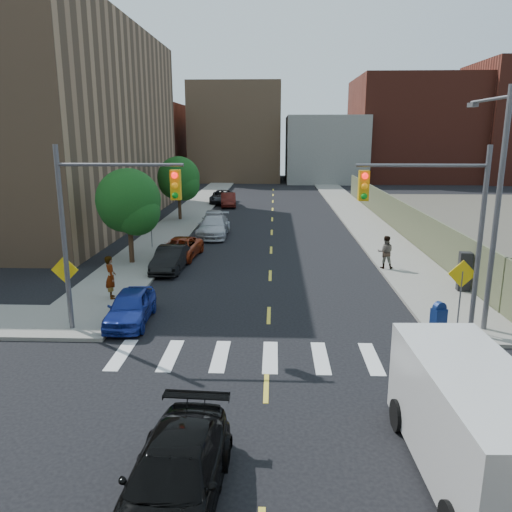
# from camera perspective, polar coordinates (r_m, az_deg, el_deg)

# --- Properties ---
(ground) EXTENTS (160.00, 160.00, 0.00)m
(ground) POSITION_cam_1_polar(r_m,az_deg,el_deg) (13.73, 1.03, -18.62)
(ground) COLOR black
(ground) RESTS_ON ground
(sidewalk_nw) EXTENTS (3.50, 73.00, 0.15)m
(sidewalk_nw) POSITION_cam_1_polar(r_m,az_deg,el_deg) (54.17, -6.35, 5.99)
(sidewalk_nw) COLOR gray
(sidewalk_nw) RESTS_ON ground
(sidewalk_ne) EXTENTS (3.50, 73.00, 0.15)m
(sidewalk_ne) POSITION_cam_1_polar(r_m,az_deg,el_deg) (54.11, 10.20, 5.85)
(sidewalk_ne) COLOR gray
(sidewalk_ne) RESTS_ON ground
(fence_north) EXTENTS (0.12, 44.00, 2.50)m
(fence_north) POSITION_cam_1_polar(r_m,az_deg,el_deg) (41.14, 15.38, 4.77)
(fence_north) COLOR #5B6043
(fence_north) RESTS_ON ground
(building_nw) EXTENTS (22.00, 30.00, 16.00)m
(building_nw) POSITION_cam_1_polar(r_m,az_deg,el_deg) (47.14, -26.70, 13.16)
(building_nw) COLOR #8C6B4C
(building_nw) RESTS_ON ground
(bg_bldg_west) EXTENTS (14.00, 18.00, 12.00)m
(bg_bldg_west) POSITION_cam_1_polar(r_m,az_deg,el_deg) (84.56, -13.40, 12.52)
(bg_bldg_west) COLOR #592319
(bg_bldg_west) RESTS_ON ground
(bg_bldg_midwest) EXTENTS (14.00, 16.00, 15.00)m
(bg_bldg_midwest) POSITION_cam_1_polar(r_m,az_deg,el_deg) (83.81, -2.16, 13.89)
(bg_bldg_midwest) COLOR #8C6B4C
(bg_bldg_midwest) RESTS_ON ground
(bg_bldg_center) EXTENTS (12.00, 16.00, 10.00)m
(bg_bldg_center) POSITION_cam_1_polar(r_m,az_deg,el_deg) (81.99, 7.77, 12.03)
(bg_bldg_center) COLOR gray
(bg_bldg_center) RESTS_ON ground
(bg_bldg_east) EXTENTS (18.00, 18.00, 16.00)m
(bg_bldg_east) POSITION_cam_1_polar(r_m,az_deg,el_deg) (86.38, 17.26, 13.63)
(bg_bldg_east) COLOR #592319
(bg_bldg_east) RESTS_ON ground
(signal_nw) EXTENTS (4.59, 0.30, 7.00)m
(signal_nw) POSITION_cam_1_polar(r_m,az_deg,el_deg) (18.85, -17.09, 4.55)
(signal_nw) COLOR #59595E
(signal_nw) RESTS_ON ground
(signal_ne) EXTENTS (4.59, 0.30, 7.00)m
(signal_ne) POSITION_cam_1_polar(r_m,az_deg,el_deg) (18.73, 20.17, 4.26)
(signal_ne) COLOR #59595E
(signal_ne) RESTS_ON ground
(streetlight_ne) EXTENTS (0.25, 3.70, 9.00)m
(streetlight_ne) POSITION_cam_1_polar(r_m,az_deg,el_deg) (20.26, 25.57, 6.40)
(streetlight_ne) COLOR #59595E
(streetlight_ne) RESTS_ON ground
(warn_sign_nw) EXTENTS (1.06, 0.06, 2.83)m
(warn_sign_nw) POSITION_cam_1_polar(r_m,az_deg,el_deg) (20.49, -20.94, -2.31)
(warn_sign_nw) COLOR #59595E
(warn_sign_nw) RESTS_ON ground
(warn_sign_ne) EXTENTS (1.06, 0.06, 2.83)m
(warn_sign_ne) POSITION_cam_1_polar(r_m,az_deg,el_deg) (20.12, 22.44, -2.74)
(warn_sign_ne) COLOR #59595E
(warn_sign_ne) RESTS_ON ground
(warn_sign_midwest) EXTENTS (1.06, 0.06, 2.83)m
(warn_sign_midwest) POSITION_cam_1_polar(r_m,az_deg,el_deg) (33.02, -11.94, 4.15)
(warn_sign_midwest) COLOR #59595E
(warn_sign_midwest) RESTS_ON ground
(tree_west_near) EXTENTS (3.66, 3.64, 5.52)m
(tree_west_near) POSITION_cam_1_polar(r_m,az_deg,el_deg) (29.08, -14.33, 5.70)
(tree_west_near) COLOR #332114
(tree_west_near) RESTS_ON ground
(tree_west_far) EXTENTS (3.66, 3.64, 5.52)m
(tree_west_far) POSITION_cam_1_polar(r_m,az_deg,el_deg) (43.59, -8.81, 8.53)
(tree_west_far) COLOR #332114
(tree_west_far) RESTS_ON ground
(parked_car_blue) EXTENTS (1.74, 3.94, 1.32)m
(parked_car_blue) POSITION_cam_1_polar(r_m,az_deg,el_deg) (20.56, -14.14, -5.65)
(parked_car_blue) COLOR navy
(parked_car_blue) RESTS_ON ground
(parked_car_black) EXTENTS (1.58, 4.14, 1.35)m
(parked_car_black) POSITION_cam_1_polar(r_m,az_deg,el_deg) (27.79, -9.75, -0.32)
(parked_car_black) COLOR black
(parked_car_black) RESTS_ON ground
(parked_car_red) EXTENTS (2.48, 4.62, 1.23)m
(parked_car_red) POSITION_cam_1_polar(r_m,az_deg,el_deg) (30.45, -8.70, 0.85)
(parked_car_red) COLOR maroon
(parked_car_red) RESTS_ON ground
(parked_car_silver) EXTENTS (2.15, 5.26, 1.52)m
(parked_car_silver) POSITION_cam_1_polar(r_m,az_deg,el_deg) (36.76, -4.86, 3.41)
(parked_car_silver) COLOR #B2B3BA
(parked_car_silver) RESTS_ON ground
(parked_car_white) EXTENTS (2.09, 4.55, 1.51)m
(parked_car_white) POSITION_cam_1_polar(r_m,az_deg,el_deg) (39.74, -4.88, 4.19)
(parked_car_white) COLOR silver
(parked_car_white) RESTS_ON ground
(parked_car_maroon) EXTENTS (1.93, 4.40, 1.41)m
(parked_car_maroon) POSITION_cam_1_polar(r_m,az_deg,el_deg) (52.03, -3.18, 6.43)
(parked_car_maroon) COLOR #44120D
(parked_car_maroon) RESTS_ON ground
(parked_car_grey) EXTENTS (2.43, 5.16, 1.42)m
(parked_car_grey) POSITION_cam_1_polar(r_m,az_deg,el_deg) (54.42, -3.91, 6.75)
(parked_car_grey) COLOR black
(parked_car_grey) RESTS_ON ground
(black_sedan) EXTENTS (2.17, 4.80, 1.36)m
(black_sedan) POSITION_cam_1_polar(r_m,az_deg,el_deg) (11.02, -9.31, -23.69)
(black_sedan) COLOR black
(black_sedan) RESTS_ON ground
(cargo_van) EXTENTS (2.47, 5.62, 2.54)m
(cargo_van) POSITION_cam_1_polar(r_m,az_deg,el_deg) (12.35, 23.20, -16.61)
(cargo_van) COLOR silver
(cargo_van) RESTS_ON ground
(mailbox) EXTENTS (0.61, 0.54, 1.22)m
(mailbox) POSITION_cam_1_polar(r_m,az_deg,el_deg) (19.75, 20.13, -6.66)
(mailbox) COLOR navy
(mailbox) RESTS_ON sidewalk_ne
(payphone) EXTENTS (0.59, 0.50, 1.85)m
(payphone) POSITION_cam_1_polar(r_m,az_deg,el_deg) (25.37, 22.71, -1.64)
(payphone) COLOR black
(payphone) RESTS_ON sidewalk_ne
(pedestrian_west) EXTENTS (0.72, 0.84, 1.95)m
(pedestrian_west) POSITION_cam_1_polar(r_m,az_deg,el_deg) (23.24, -16.27, -2.33)
(pedestrian_west) COLOR gray
(pedestrian_west) RESTS_ON sidewalk_nw
(pedestrian_east) EXTENTS (0.97, 0.81, 1.81)m
(pedestrian_east) POSITION_cam_1_polar(r_m,az_deg,el_deg) (28.21, 14.57, 0.44)
(pedestrian_east) COLOR gray
(pedestrian_east) RESTS_ON sidewalk_ne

